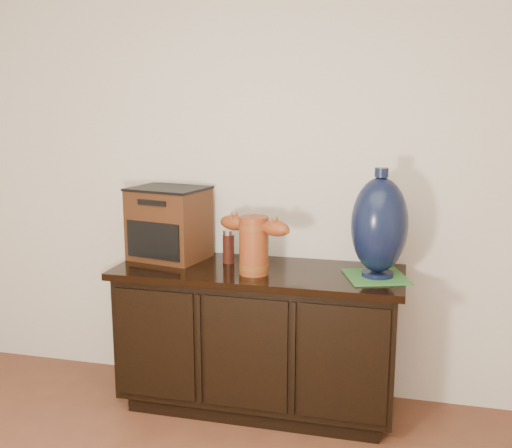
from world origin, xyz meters
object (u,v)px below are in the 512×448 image
(sideboard, at_px, (258,337))
(lamp_base, at_px, (379,226))
(tv_radio, at_px, (169,223))
(terracotta_vessel, at_px, (254,242))
(spray_can, at_px, (229,247))

(sideboard, distance_m, lamp_base, 0.86)
(tv_radio, bearing_deg, sideboard, 1.36)
(tv_radio, xyz_separation_m, lamp_base, (1.11, -0.11, 0.06))
(terracotta_vessel, bearing_deg, spray_can, 157.09)
(lamp_base, xyz_separation_m, spray_can, (-0.78, 0.09, -0.17))
(spray_can, bearing_deg, lamp_base, -6.59)
(sideboard, distance_m, terracotta_vessel, 0.54)
(terracotta_vessel, relative_size, tv_radio, 0.91)
(lamp_base, height_order, spray_can, lamp_base)
(tv_radio, xyz_separation_m, spray_can, (0.34, -0.02, -0.11))
(sideboard, height_order, terracotta_vessel, terracotta_vessel)
(lamp_base, relative_size, spray_can, 2.95)
(tv_radio, relative_size, spray_can, 2.49)
(sideboard, xyz_separation_m, tv_radio, (-0.52, 0.10, 0.56))
(sideboard, bearing_deg, spray_can, 156.12)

